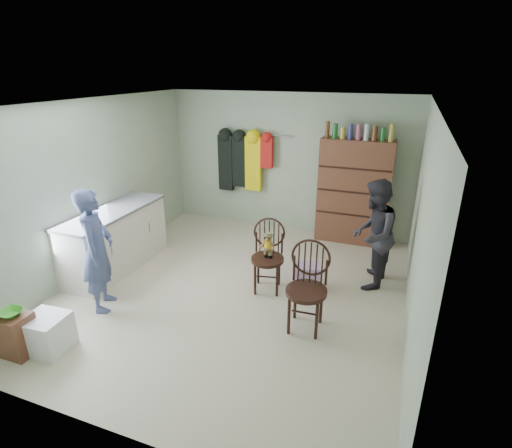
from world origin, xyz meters
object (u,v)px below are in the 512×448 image
at_px(chair_front, 268,251).
at_px(dresser, 354,191).
at_px(counter, 115,239).
at_px(chair_far, 308,283).

distance_m(chair_front, dresser, 2.26).
relative_size(chair_front, dresser, 0.49).
height_order(counter, dresser, dresser).
bearing_deg(counter, dresser, 35.68).
xyz_separation_m(counter, dresser, (3.20, 2.30, 0.45)).
xyz_separation_m(counter, chair_far, (3.08, -0.44, 0.11)).
bearing_deg(dresser, counter, -144.32).
bearing_deg(chair_far, dresser, 84.57).
xyz_separation_m(chair_front, dresser, (0.83, 2.07, 0.35)).
bearing_deg(chair_far, counter, 168.95).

